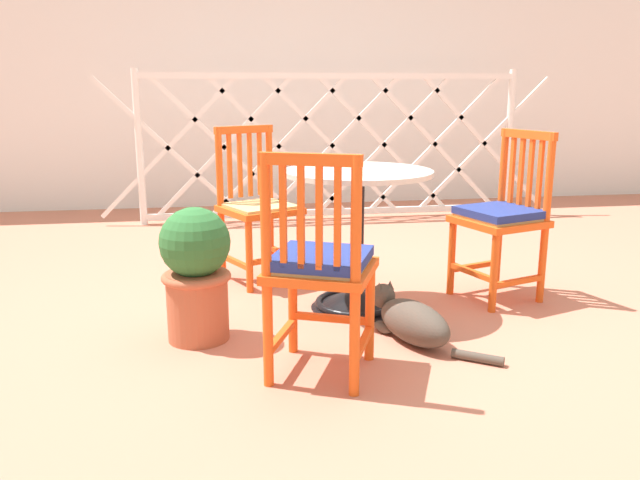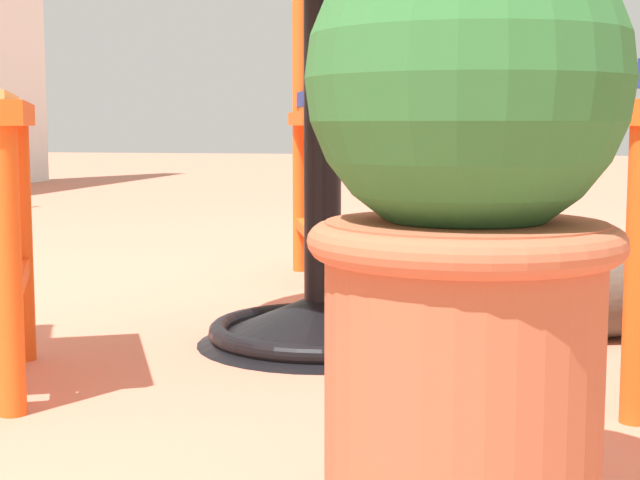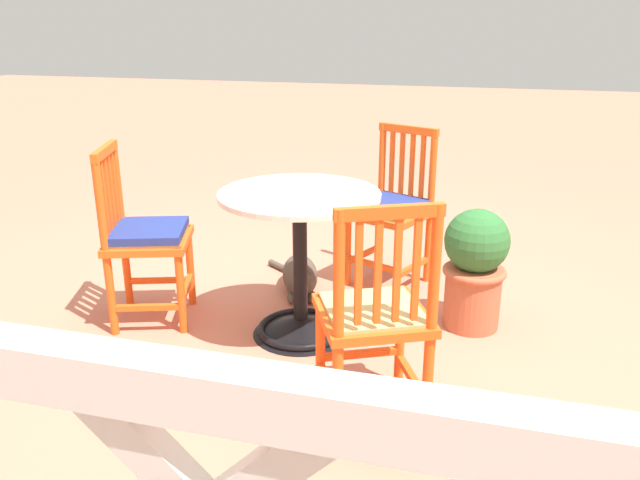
{
  "view_description": "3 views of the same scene",
  "coord_description": "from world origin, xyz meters",
  "px_view_note": "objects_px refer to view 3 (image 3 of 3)",
  "views": [
    {
      "loc": [
        -0.62,
        -3.1,
        1.15
      ],
      "look_at": [
        -0.09,
        0.16,
        0.35
      ],
      "focal_mm": 36.27,
      "sensor_mm": 36.0,
      "label": 1
    },
    {
      "loc": [
        -1.69,
        -0.29,
        0.42
      ],
      "look_at": [
        0.21,
        0.1,
        0.18
      ],
      "focal_mm": 54.41,
      "sensor_mm": 36.0,
      "label": 2
    },
    {
      "loc": [
        -0.75,
        2.8,
        1.5
      ],
      "look_at": [
        -0.03,
        0.15,
        0.53
      ],
      "focal_mm": 35.71,
      "sensor_mm": 36.0,
      "label": 3
    }
  ],
  "objects_px": {
    "orange_chair_at_corner": "(375,318)",
    "tabby_cat": "(300,277)",
    "orange_chair_near_fence": "(392,210)",
    "orange_chair_by_planter": "(144,238)",
    "terracotta_planter": "(475,266)",
    "cafe_table": "(300,281)"
  },
  "relations": [
    {
      "from": "orange_chair_at_corner",
      "to": "tabby_cat",
      "type": "height_order",
      "value": "orange_chair_at_corner"
    },
    {
      "from": "orange_chair_at_corner",
      "to": "orange_chair_near_fence",
      "type": "bearing_deg",
      "value": -83.47
    },
    {
      "from": "orange_chair_by_planter",
      "to": "orange_chair_at_corner",
      "type": "bearing_deg",
      "value": 156.47
    },
    {
      "from": "tabby_cat",
      "to": "terracotta_planter",
      "type": "height_order",
      "value": "terracotta_planter"
    },
    {
      "from": "orange_chair_at_corner",
      "to": "tabby_cat",
      "type": "distance_m",
      "value": 1.29
    },
    {
      "from": "orange_chair_near_fence",
      "to": "terracotta_planter",
      "type": "height_order",
      "value": "orange_chair_near_fence"
    },
    {
      "from": "cafe_table",
      "to": "tabby_cat",
      "type": "distance_m",
      "value": 0.53
    },
    {
      "from": "orange_chair_at_corner",
      "to": "tabby_cat",
      "type": "relative_size",
      "value": 1.43
    },
    {
      "from": "orange_chair_by_planter",
      "to": "terracotta_planter",
      "type": "relative_size",
      "value": 1.47
    },
    {
      "from": "orange_chair_by_planter",
      "to": "terracotta_planter",
      "type": "xyz_separation_m",
      "value": [
        -1.62,
        -0.35,
        -0.12
      ]
    },
    {
      "from": "terracotta_planter",
      "to": "cafe_table",
      "type": "bearing_deg",
      "value": 20.93
    },
    {
      "from": "terracotta_planter",
      "to": "orange_chair_at_corner",
      "type": "bearing_deg",
      "value": 69.55
    },
    {
      "from": "orange_chair_near_fence",
      "to": "terracotta_planter",
      "type": "relative_size",
      "value": 1.47
    },
    {
      "from": "orange_chair_by_planter",
      "to": "orange_chair_at_corner",
      "type": "height_order",
      "value": "same"
    },
    {
      "from": "tabby_cat",
      "to": "orange_chair_at_corner",
      "type": "bearing_deg",
      "value": 120.09
    },
    {
      "from": "orange_chair_at_corner",
      "to": "tabby_cat",
      "type": "xyz_separation_m",
      "value": [
        0.62,
        -1.07,
        -0.34
      ]
    },
    {
      "from": "orange_chair_by_planter",
      "to": "terracotta_planter",
      "type": "bearing_deg",
      "value": -167.78
    },
    {
      "from": "cafe_table",
      "to": "orange_chair_by_planter",
      "type": "height_order",
      "value": "orange_chair_by_planter"
    },
    {
      "from": "cafe_table",
      "to": "orange_chair_near_fence",
      "type": "relative_size",
      "value": 0.83
    },
    {
      "from": "tabby_cat",
      "to": "terracotta_planter",
      "type": "xyz_separation_m",
      "value": [
        -0.96,
        0.16,
        0.23
      ]
    },
    {
      "from": "orange_chair_near_fence",
      "to": "tabby_cat",
      "type": "distance_m",
      "value": 0.65
    },
    {
      "from": "orange_chair_near_fence",
      "to": "terracotta_planter",
      "type": "xyz_separation_m",
      "value": [
        -0.5,
        0.46,
        -0.12
      ]
    }
  ]
}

